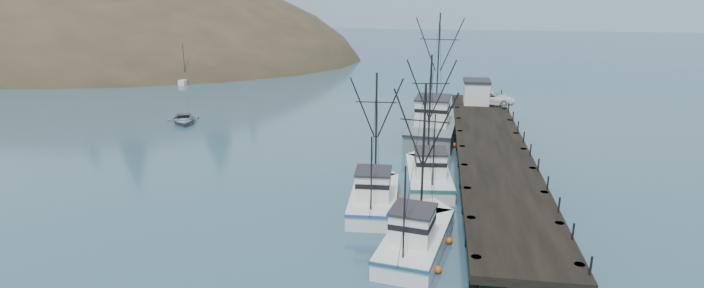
% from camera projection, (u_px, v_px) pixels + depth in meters
% --- Properties ---
extents(ground, '(400.00, 400.00, 0.00)m').
position_uv_depth(ground, '(288.00, 241.00, 34.92)').
color(ground, '#2C4D63').
rests_on(ground, ground).
extents(pier, '(6.00, 44.00, 2.00)m').
position_uv_depth(pier, '(492.00, 151.00, 47.51)').
color(pier, black).
rests_on(pier, ground).
extents(headland, '(134.80, 78.00, 51.00)m').
position_uv_depth(headland, '(54.00, 74.00, 121.48)').
color(headland, '#382D1E').
rests_on(headland, ground).
extents(distant_ridge, '(360.00, 40.00, 26.00)m').
position_uv_depth(distant_ridge, '(441.00, 24.00, 194.15)').
color(distant_ridge, '#9EB2C6').
rests_on(distant_ridge, ground).
extents(distant_ridge_far, '(180.00, 25.00, 18.00)m').
position_uv_depth(distant_ridge_far, '(313.00, 20.00, 215.62)').
color(distant_ridge_far, silver).
rests_on(distant_ridge_far, ground).
extents(moored_sailboats, '(21.92, 15.37, 6.35)m').
position_uv_depth(moored_sailboats, '(202.00, 73.00, 93.59)').
color(moored_sailboats, white).
rests_on(moored_sailboats, ground).
extents(trawler_near, '(4.85, 10.32, 10.53)m').
position_uv_depth(trawler_near, '(417.00, 237.00, 33.72)').
color(trawler_near, white).
rests_on(trawler_near, ground).
extents(trawler_mid, '(3.73, 9.98, 10.07)m').
position_uv_depth(trawler_mid, '(374.00, 196.00, 40.04)').
color(trawler_mid, white).
rests_on(trawler_mid, ground).
extents(trawler_far, '(4.19, 10.37, 10.69)m').
position_uv_depth(trawler_far, '(428.00, 174.00, 44.45)').
color(trawler_far, white).
rests_on(trawler_far, ground).
extents(work_vessel, '(5.82, 15.54, 12.96)m').
position_uv_depth(work_vessel, '(434.00, 124.00, 57.87)').
color(work_vessel, slate).
rests_on(work_vessel, ground).
extents(pier_shed, '(3.00, 3.20, 2.80)m').
position_uv_depth(pier_shed, '(476.00, 91.00, 63.42)').
color(pier_shed, silver).
rests_on(pier_shed, pier).
extents(pickup_truck, '(5.76, 3.34, 1.51)m').
position_uv_depth(pickup_truck, '(491.00, 98.00, 63.15)').
color(pickup_truck, white).
rests_on(pickup_truck, pier).
extents(motorboat, '(5.72, 6.38, 1.09)m').
position_uv_depth(motorboat, '(184.00, 123.00, 63.25)').
color(motorboat, slate).
rests_on(motorboat, ground).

